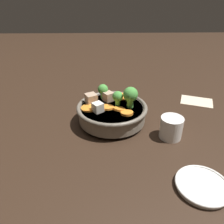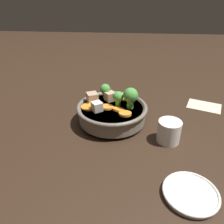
# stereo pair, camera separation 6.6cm
# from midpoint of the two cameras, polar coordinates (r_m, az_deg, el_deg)

# --- Properties ---
(ground_plane) EXTENTS (3.00, 3.00, 0.00)m
(ground_plane) POSITION_cam_midpoint_polar(r_m,az_deg,el_deg) (0.68, -2.79, -2.70)
(ground_plane) COLOR black
(stirfry_bowl) EXTENTS (0.21, 0.21, 0.12)m
(stirfry_bowl) POSITION_cam_midpoint_polar(r_m,az_deg,el_deg) (0.66, -2.84, 0.28)
(stirfry_bowl) COLOR slate
(stirfry_bowl) RESTS_ON ground_plane
(side_saucer) EXTENTS (0.11, 0.11, 0.01)m
(side_saucer) POSITION_cam_midpoint_polar(r_m,az_deg,el_deg) (0.50, 18.93, -17.88)
(side_saucer) COLOR white
(side_saucer) RESTS_ON ground_plane
(tea_cup) EXTENTS (0.06, 0.06, 0.06)m
(tea_cup) POSITION_cam_midpoint_polar(r_m,az_deg,el_deg) (0.61, 12.24, -4.06)
(tea_cup) COLOR white
(tea_cup) RESTS_ON ground_plane
(napkin) EXTENTS (0.13, 0.11, 0.00)m
(napkin) POSITION_cam_midpoint_polar(r_m,az_deg,el_deg) (0.84, 19.19, 2.65)
(napkin) COLOR beige
(napkin) RESTS_ON ground_plane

